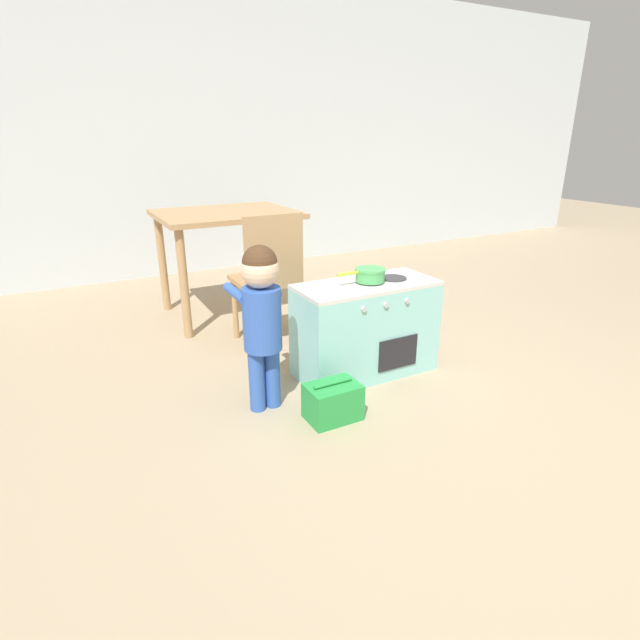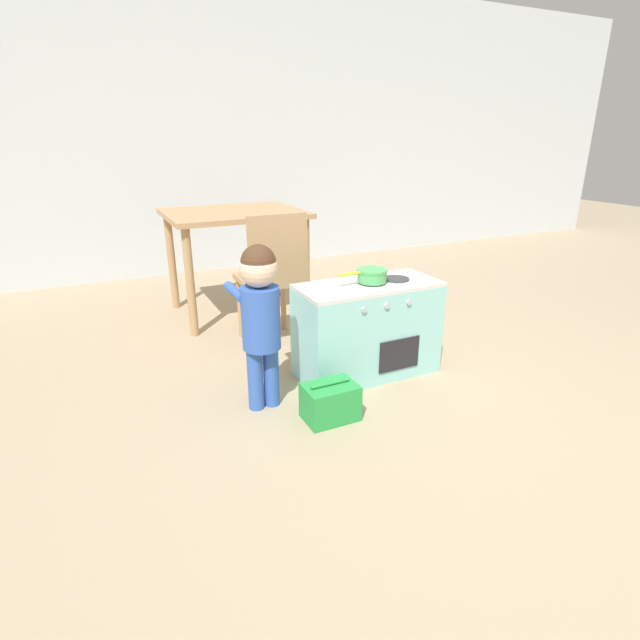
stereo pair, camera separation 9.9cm
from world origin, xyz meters
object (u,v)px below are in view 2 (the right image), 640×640
(dining_table, at_px, (235,228))
(dining_chair_near, at_px, (273,276))
(toy_pot, at_px, (372,275))
(play_kitchen, at_px, (367,329))
(child_figure, at_px, (260,307))
(toy_basket, at_px, (330,402))

(dining_table, relative_size, dining_chair_near, 1.12)
(toy_pot, bearing_deg, play_kitchen, -178.30)
(child_figure, bearing_deg, toy_basket, -46.28)
(play_kitchen, relative_size, dining_chair_near, 0.92)
(toy_pot, bearing_deg, child_figure, -171.60)
(play_kitchen, bearing_deg, dining_chair_near, 117.79)
(play_kitchen, relative_size, child_figure, 0.95)
(toy_pot, bearing_deg, dining_chair_near, 118.99)
(play_kitchen, distance_m, toy_pot, 0.31)
(toy_basket, xyz_separation_m, dining_table, (0.07, 1.65, 0.55))
(child_figure, height_order, dining_chair_near, dining_chair_near)
(play_kitchen, height_order, dining_chair_near, dining_chair_near)
(toy_pot, xyz_separation_m, dining_table, (-0.35, 1.30, 0.07))
(toy_pot, height_order, child_figure, child_figure)
(dining_table, bearing_deg, child_figure, -102.48)
(play_kitchen, relative_size, dining_table, 0.82)
(child_figure, bearing_deg, toy_pot, 8.40)
(play_kitchen, height_order, child_figure, child_figure)
(child_figure, distance_m, dining_chair_near, 0.78)
(toy_pot, height_order, dining_table, dining_table)
(play_kitchen, bearing_deg, toy_basket, -139.34)
(toy_pot, height_order, dining_chair_near, dining_chair_near)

